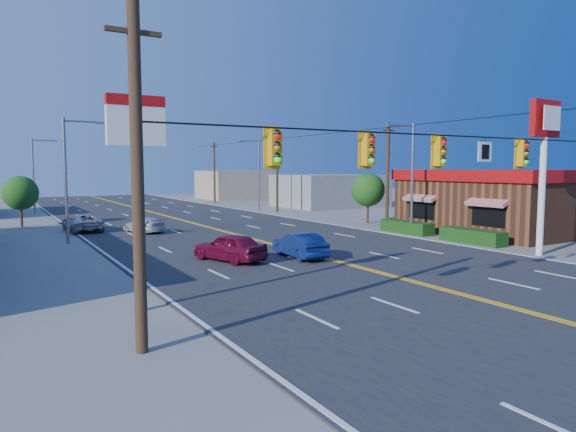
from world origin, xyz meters
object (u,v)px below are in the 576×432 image
car_magenta (230,248)px  car_blue (300,246)px  car_silver (82,223)px  car_white (144,226)px  kfc (515,200)px  signal_span (460,166)px  pizza_hut_sign (137,157)px  kfc_pylon (544,146)px

car_magenta → car_blue: 3.77m
car_magenta → car_silver: car_magenta is taller
car_blue → car_white: (-4.34, 14.97, -0.10)m
car_white → kfc: bearing=134.9°
car_silver → car_magenta: bearing=100.2°
signal_span → car_white: 25.73m
pizza_hut_sign → car_magenta: (6.31, 6.80, -4.46)m
car_blue → pizza_hut_sign: bearing=34.4°
pizza_hut_sign → kfc_pylon: bearing=0.0°
pizza_hut_sign → car_silver: pizza_hut_sign is taller
pizza_hut_sign → car_blue: size_ratio=1.69×
kfc_pylon → car_magenta: (-15.69, 6.80, -5.32)m
kfc → kfc_pylon: (-8.90, -8.00, 3.66)m
kfc_pylon → car_white: (-16.39, 20.81, -5.48)m
car_blue → car_silver: bearing=-61.8°
kfc_pylon → car_silver: bearing=130.0°
signal_span → car_white: bearing=102.0°
kfc_pylon → car_blue: 14.42m
pizza_hut_sign → car_white: 22.05m
kfc_pylon → car_magenta: bearing=156.6°
signal_span → car_silver: bearing=108.0°
car_magenta → car_silver: bearing=-95.3°
car_magenta → car_blue: (3.65, -0.96, -0.05)m
kfc_pylon → car_blue: bearing=154.1°
car_white → car_blue: bearing=88.0°
kfc → pizza_hut_sign: size_ratio=2.38×
signal_span → pizza_hut_sign: bearing=159.8°
signal_span → car_magenta: (-4.57, 10.80, -4.17)m
kfc_pylon → car_white: kfc_pylon is taller
car_magenta → signal_span: bearing=93.0°
kfc → car_magenta: 24.68m
car_blue → car_silver: 19.97m
pizza_hut_sign → car_silver: size_ratio=1.42×
kfc → car_blue: size_ratio=4.03×
pizza_hut_sign → car_blue: 12.40m
kfc_pylon → car_silver: (-20.22, 24.06, -5.38)m
signal_span → car_white: signal_span is taller
pizza_hut_sign → car_blue: (9.96, 5.84, -4.52)m
car_silver → kfc_pylon: bearing=125.6°
kfc_pylon → pizza_hut_sign: 22.02m
car_magenta → car_silver: (-4.52, 17.26, -0.05)m
signal_span → car_silver: signal_span is taller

